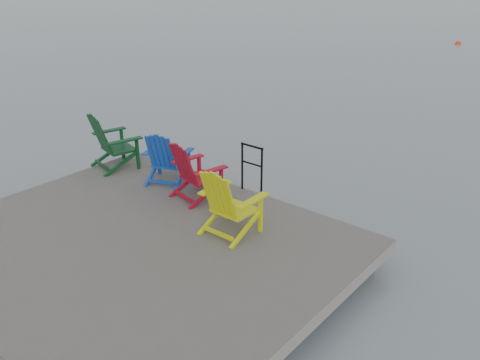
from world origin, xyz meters
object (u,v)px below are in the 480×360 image
Objects in this scene: buoy_b at (458,44)px; handrail at (252,164)px; chair_red at (194,170)px; chair_yellow at (228,201)px; chair_blue at (166,157)px; chair_green at (111,141)px.

handrail is at bearing -80.47° from buoy_b.
buoy_b is (-3.98, 23.71, -1.04)m from handrail.
handrail is 1.04m from chair_red.
handrail is at bearing 114.79° from chair_yellow.
handrail is at bearing 2.72° from chair_blue.
handrail is 0.86× the size of chair_red.
chair_green is 1.12× the size of chair_blue.
chair_red is (0.88, -0.16, 0.02)m from chair_blue.
chair_green is 24.61m from buoy_b.
chair_blue is (1.38, 0.17, -0.06)m from chair_green.
chair_green is at bearing -87.45° from buoy_b.
chair_green is at bearing -163.65° from handrail.
buoy_b is (-1.09, 24.56, -1.07)m from chair_green.
chair_green is 3.59m from chair_yellow.
chair_green reaches higher than chair_blue.
chair_red is at bearing 155.53° from chair_yellow.
chair_blue is at bearing -84.20° from buoy_b.
chair_green reaches higher than handrail.
chair_red is at bearing -31.77° from chair_blue.
chair_yellow is at bearing 4.80° from chair_green.
buoy_b is at bearing 74.28° from chair_blue.
chair_green is 1.40m from chair_blue.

